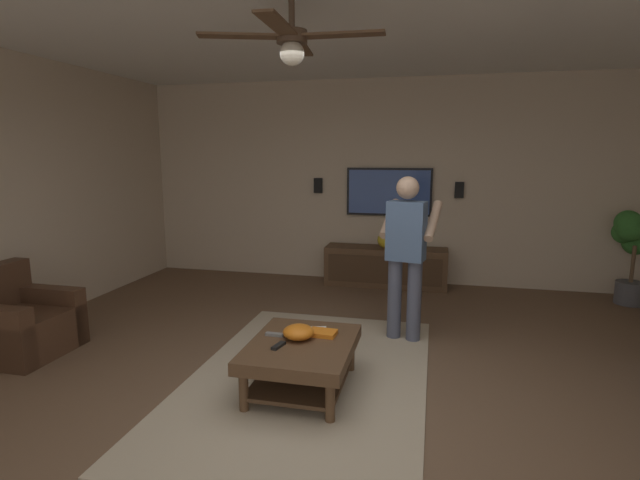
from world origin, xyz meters
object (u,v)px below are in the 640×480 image
Objects in this scene: remote_white at (317,328)px; ceiling_fan at (291,41)px; vase_round at (385,240)px; wall_speaker_right at (318,186)px; remote_black at (278,346)px; wall_speaker_left at (459,190)px; potted_plant_tall at (630,245)px; bowl at (298,332)px; armchair at (18,325)px; remote_grey at (275,334)px; coffee_table at (302,354)px; book at (323,333)px; media_console at (386,267)px; tv at (389,192)px; person_standing at (406,249)px.

remote_white is 0.12× the size of ceiling_fan.
ceiling_fan reaches higher than vase_round.
wall_speaker_right is at bearing -91.46° from remote_white.
wall_speaker_left reaches higher than remote_black.
vase_round is at bearing 88.08° from potted_plant_tall.
armchair is at bearing 89.32° from bowl.
remote_grey is at bearing 20.02° from remote_white.
ceiling_fan reaches higher than coffee_table.
remote_grey is 0.68× the size of wall_speaker_right.
book is at bearing -163.12° from remote_grey.
remote_black is 0.68× the size of wall_speaker_right.
bowl is at bearing 34.64° from coffee_table.
remote_white is 0.13m from book.
remote_grey is 0.68× the size of book.
media_console is at bearing -110.11° from remote_white.
book is 2.20m from ceiling_fan.
media_console is at bearing -103.67° from wall_speaker_right.
ceiling_fan is (-3.80, 0.31, 1.25)m from tv.
wall_speaker_right is (3.46, 0.67, 0.93)m from bowl.
person_standing is 1.74m from remote_black.
vase_round is (3.18, -0.57, 0.25)m from remote_grey.
vase_round is at bearing 6.11° from remote_black.
tv reaches higher than armchair.
potted_plant_tall reaches higher than remote_grey.
vase_round reaches higher than coffee_table.
book is at bearing -3.59° from tv.
vase_round is at bearing -99.28° from remote_grey.
bowl is at bearing 132.35° from potted_plant_tall.
vase_round reaches higher than remote_white.
person_standing reaches higher than wall_speaker_right.
media_console is 3.05m from potted_plant_tall.
coffee_table is 0.28m from remote_grey.
tv reaches higher than remote_white.
tv is 5.49× the size of wall_speaker_right.
vase_round is (3.16, -3.10, 0.38)m from armchair.
media_console is at bearing -5.89° from coffee_table.
potted_plant_tall reaches higher than remote_white.
remote_white is at bearing -166.66° from wall_speaker_right.
remote_white is 0.47m from remote_black.
vase_round is (-0.25, 0.01, -0.66)m from tv.
wall_speaker_right is at bearing 107.56° from book.
potted_plant_tall is 7.84× the size of remote_grey.
wall_speaker_right is (2.23, 1.43, 0.46)m from person_standing.
wall_speaker_left reaches higher than book.
person_standing reaches higher than remote_white.
remote_white is at bearing 131.03° from potted_plant_tall.
remote_white is 3.59m from wall_speaker_left.
remote_black is 3.43m from vase_round.
person_standing is (1.19, -3.50, 0.65)m from armchair.
tv is 2.29m from person_standing.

